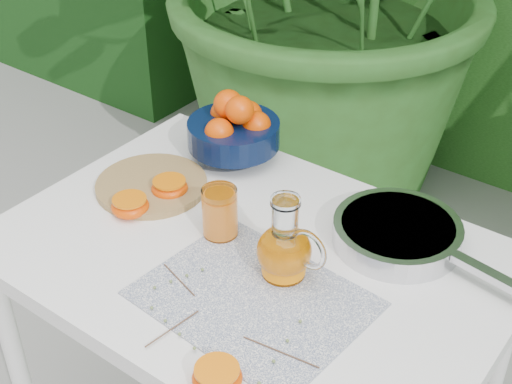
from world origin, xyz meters
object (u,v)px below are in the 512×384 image
Objects in this scene: fruit_bowl at (234,128)px; juice_pitcher at (285,249)px; saute_pan at (399,233)px; cutting_board at (152,185)px; white_table at (250,281)px.

juice_pitcher reaches higher than fruit_bowl.
juice_pitcher is 0.37× the size of saute_pan.
saute_pan is (0.13, 0.22, -0.04)m from juice_pitcher.
cutting_board is at bearing -164.20° from saute_pan.
saute_pan is at bearing 41.35° from white_table.
juice_pitcher reaches higher than saute_pan.
juice_pitcher reaches higher than cutting_board.
saute_pan is at bearing -8.08° from fruit_bowl.
white_table is 4.59× the size of fruit_bowl.
juice_pitcher is at bearing -39.61° from fruit_bowl.
fruit_bowl reaches higher than cutting_board.
juice_pitcher is (0.41, -0.06, 0.06)m from cutting_board.
juice_pitcher is (0.10, -0.02, 0.14)m from white_table.
white_table is at bearing 168.59° from juice_pitcher.
white_table is 0.33m from cutting_board.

